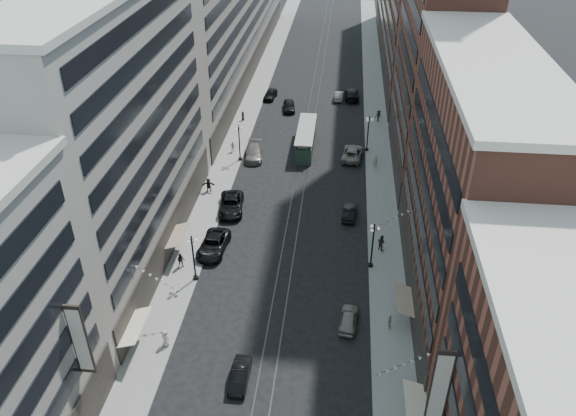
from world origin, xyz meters
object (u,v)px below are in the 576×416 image
at_px(car_14, 339,96).
at_px(pedestrian_7, 381,242).
at_px(car_2, 213,245).
at_px(car_7, 231,205).
at_px(car_4, 349,319).
at_px(car_10, 349,212).
at_px(car_11, 352,153).
at_px(car_13, 289,106).
at_px(car_8, 254,152).
at_px(pedestrian_8, 375,161).
at_px(lamppost_sw_mid, 239,141).
at_px(lamppost_se_far, 373,244).
at_px(pedestrian_6, 233,147).
at_px(pedestrian_extra_1, 243,116).
at_px(lamppost_sw_far, 193,256).
at_px(pedestrian_5, 208,185).
at_px(pedestrian_4, 390,321).
at_px(pedestrian_9, 379,116).
at_px(pedestrian_2, 181,261).
at_px(car_9, 270,94).
at_px(pedestrian_1, 165,338).
at_px(car_12, 352,94).
at_px(streetcar, 306,139).
at_px(car_5, 240,375).
at_px(lamppost_se_mid, 368,132).

relative_size(car_14, pedestrian_7, 2.27).
relative_size(car_2, car_7, 0.97).
relative_size(car_4, car_14, 0.97).
height_order(car_2, car_10, car_2).
distance_m(car_11, car_13, 20.18).
height_order(car_8, pedestrian_8, pedestrian_8).
height_order(car_4, pedestrian_7, pedestrian_7).
xyz_separation_m(lamppost_sw_mid, car_7, (1.22, -13.32, -2.23)).
xyz_separation_m(lamppost_se_far, car_14, (-4.70, 48.22, -2.38)).
height_order(pedestrian_6, pedestrian_extra_1, pedestrian_6).
bearing_deg(car_8, car_4, -73.56).
distance_m(lamppost_sw_far, pedestrian_5, 18.10).
relative_size(pedestrian_4, car_14, 0.36).
bearing_deg(pedestrian_8, car_2, 43.04).
bearing_deg(pedestrian_9, pedestrian_6, -165.37).
bearing_deg(lamppost_sw_far, pedestrian_4, -14.49).
distance_m(car_2, car_7, 8.51).
distance_m(car_4, car_7, 23.86).
distance_m(lamppost_sw_far, pedestrian_2, 3.35).
distance_m(lamppost_se_far, car_2, 17.78).
height_order(car_9, pedestrian_7, pedestrian_7).
distance_m(car_14, pedestrian_8, 26.00).
bearing_deg(lamppost_se_far, car_2, 176.17).
bearing_deg(pedestrian_1, pedestrian_8, -100.92).
distance_m(lamppost_sw_far, pedestrian_8, 33.22).
height_order(car_9, car_11, car_11).
bearing_deg(car_7, pedestrian_2, -111.92).
xyz_separation_m(car_10, car_11, (0.26, 15.81, 0.13)).
bearing_deg(pedestrian_7, car_11, -36.56).
height_order(pedestrian_5, pedestrian_extra_1, pedestrian_5).
distance_m(car_12, pedestrian_9, 10.92).
bearing_deg(car_11, pedestrian_8, 146.69).
distance_m(lamppost_se_far, pedestrian_2, 20.61).
height_order(streetcar, pedestrian_8, streetcar).
height_order(car_14, pedestrian_9, pedestrian_9).
relative_size(car_11, pedestrian_extra_1, 3.98).
bearing_deg(pedestrian_4, pedestrian_9, 8.15).
xyz_separation_m(car_5, pedestrian_extra_1, (-9.00, 53.80, 0.21)).
bearing_deg(car_12, pedestrian_8, 95.37).
height_order(pedestrian_2, car_12, pedestrian_2).
bearing_deg(pedestrian_8, streetcar, -33.40).
bearing_deg(pedestrian_4, car_8, 37.21).
bearing_deg(car_8, car_13, 72.91).
xyz_separation_m(lamppost_se_mid, pedestrian_2, (-20.38, -30.25, -2.06)).
height_order(car_4, pedestrian_6, pedestrian_6).
distance_m(lamppost_sw_mid, pedestrian_5, 9.76).
height_order(lamppost_sw_mid, car_8, lamppost_sw_mid).
relative_size(car_9, pedestrian_5, 2.47).
relative_size(lamppost_sw_far, car_2, 0.90).
xyz_separation_m(lamppost_se_far, car_12, (-2.40, 48.91, -2.20)).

